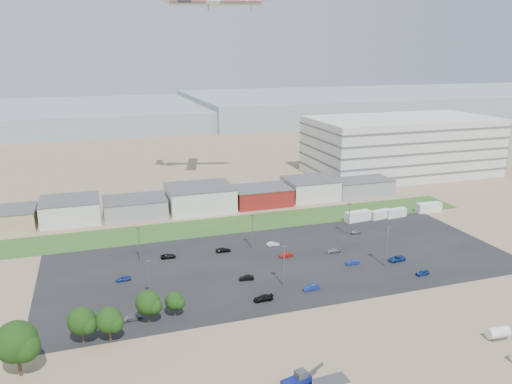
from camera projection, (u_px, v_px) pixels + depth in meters
name	position (u px, v px, depth m)	size (l,w,h in m)	color
ground	(295.00, 299.00, 109.73)	(700.00, 700.00, 0.00)	#836F53
parking_lot	(283.00, 261.00, 129.52)	(120.00, 50.00, 0.01)	black
grass_strip	(231.00, 224.00, 157.26)	(160.00, 16.00, 0.02)	#2E541F
hills_backdrop	(192.00, 113.00, 408.53)	(700.00, 200.00, 9.00)	gray
building_row	(168.00, 201.00, 168.40)	(170.00, 20.00, 8.00)	silver
parking_garage	(401.00, 146.00, 220.41)	(80.00, 40.00, 25.00)	silver
telehandler	(296.00, 382.00, 79.67)	(7.92, 2.64, 3.30)	#0B135E
storage_tank_nw	(498.00, 332.00, 94.34)	(4.23, 2.12, 2.54)	silver
box_trailer_a	(358.00, 216.00, 160.23)	(8.56, 2.67, 3.21)	silver
box_trailer_b	(381.00, 214.00, 162.80)	(7.30, 2.28, 2.74)	silver
box_trailer_c	(396.00, 213.00, 164.12)	(7.44, 2.32, 2.79)	silver
box_trailer_d	(429.00, 207.00, 169.17)	(8.55, 2.67, 3.20)	silver
tree_far_left	(17.00, 346.00, 82.36)	(7.49, 7.49, 11.23)	black
tree_left	(82.00, 323.00, 92.01)	(5.51, 5.51, 8.27)	black
tree_mid	(109.00, 322.00, 92.77)	(5.24, 5.24, 7.86)	black
tree_right	(148.00, 305.00, 99.02)	(5.28, 5.28, 7.92)	black
tree_near	(174.00, 303.00, 101.88)	(4.04, 4.04, 6.05)	black
lightpole_front_l	(150.00, 282.00, 107.24)	(1.13, 0.47, 9.61)	slate
lightpole_front_m	(284.00, 266.00, 114.75)	(1.16, 0.48, 9.86)	slate
lightpole_front_r	(387.00, 247.00, 125.34)	(1.24, 0.52, 10.56)	slate
lightpole_back_l	(139.00, 245.00, 127.38)	(1.13, 0.47, 9.61)	slate
lightpole_back_m	(253.00, 232.00, 136.80)	(1.14, 0.47, 9.66)	slate
lightpole_back_r	(349.00, 220.00, 146.69)	(1.16, 0.48, 9.85)	slate
airliner	(216.00, 1.00, 177.28)	(39.91, 27.21, 11.79)	silver
parked_car_0	(397.00, 259.00, 129.66)	(2.16, 4.68, 1.30)	navy
parked_car_1	(352.00, 262.00, 127.51)	(1.25, 3.58, 1.18)	navy
parked_car_2	(422.00, 273.00, 121.53)	(1.43, 3.55, 1.21)	navy
parked_car_3	(263.00, 298.00, 108.90)	(1.77, 4.37, 1.27)	black
parked_car_4	(246.00, 278.00, 118.77)	(1.23, 3.53, 1.16)	black
parked_car_5	(123.00, 279.00, 118.35)	(1.40, 3.49, 1.19)	navy
parked_car_6	(223.00, 250.00, 135.53)	(1.64, 4.03, 1.17)	black
parked_car_7	(286.00, 255.00, 132.09)	(1.26, 3.62, 1.19)	#9C100E
parked_car_8	(356.00, 232.00, 149.06)	(1.32, 3.27, 1.12)	#A5A5AA
parked_car_9	(168.00, 256.00, 131.48)	(1.84, 3.99, 1.11)	black
parked_car_10	(132.00, 317.00, 101.06)	(1.73, 4.26, 1.24)	#595B5E
parked_car_11	(273.00, 244.00, 139.80)	(1.23, 3.54, 1.17)	silver
parked_car_12	(333.00, 251.00, 135.06)	(1.58, 3.88, 1.13)	#A5A5AA
parked_car_13	(311.00, 287.00, 113.85)	(1.37, 3.92, 1.29)	navy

